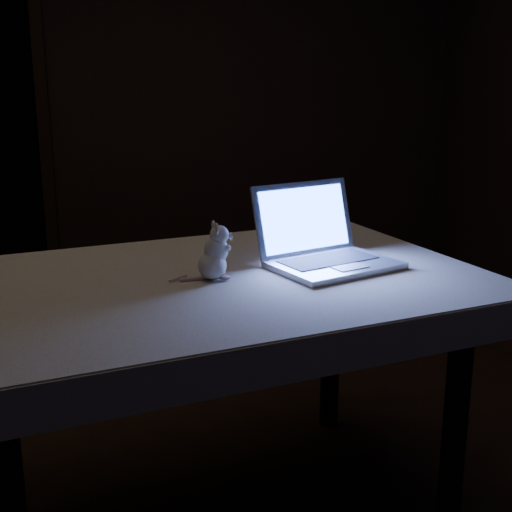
{
  "coord_description": "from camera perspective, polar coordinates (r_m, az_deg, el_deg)",
  "views": [
    {
      "loc": [
        0.14,
        -2.43,
        1.45
      ],
      "look_at": [
        0.43,
        -0.42,
        0.91
      ],
      "focal_mm": 48.0,
      "sensor_mm": 36.0,
      "label": 1
    }
  ],
  "objects": [
    {
      "name": "tablecloth",
      "position": [
        2.2,
        -1.83,
        -2.78
      ],
      "size": [
        1.85,
        1.41,
        0.11
      ],
      "primitive_type": null,
      "rotation": [
        0.0,
        0.0,
        0.19
      ],
      "color": "beige",
      "rests_on": "table"
    },
    {
      "name": "floor",
      "position": [
        2.83,
        -10.31,
        -16.29
      ],
      "size": [
        5.0,
        5.0,
        0.0
      ],
      "primitive_type": "plane",
      "color": "black",
      "rests_on": "ground"
    },
    {
      "name": "back_wall",
      "position": [
        4.94,
        -10.17,
        12.79
      ],
      "size": [
        4.5,
        0.04,
        2.6
      ],
      "primitive_type": "cube",
      "color": "black",
      "rests_on": "ground"
    },
    {
      "name": "laptop",
      "position": [
        2.21,
        6.65,
        2.3
      ],
      "size": [
        0.5,
        0.47,
        0.27
      ],
      "primitive_type": null,
      "rotation": [
        0.0,
        0.0,
        0.42
      ],
      "color": "#B1B0B5",
      "rests_on": "tablecloth"
    },
    {
      "name": "table",
      "position": [
        2.29,
        -3.47,
        -12.04
      ],
      "size": [
        1.77,
        1.39,
        0.83
      ],
      "primitive_type": null,
      "rotation": [
        0.0,
        0.0,
        0.28
      ],
      "color": "black",
      "rests_on": "floor"
    },
    {
      "name": "plush_mouse",
      "position": [
        2.09,
        -3.69,
        0.41
      ],
      "size": [
        0.13,
        0.13,
        0.18
      ],
      "primitive_type": null,
      "rotation": [
        0.0,
        0.0,
        -0.03
      ],
      "color": "silver",
      "rests_on": "tablecloth"
    }
  ]
}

